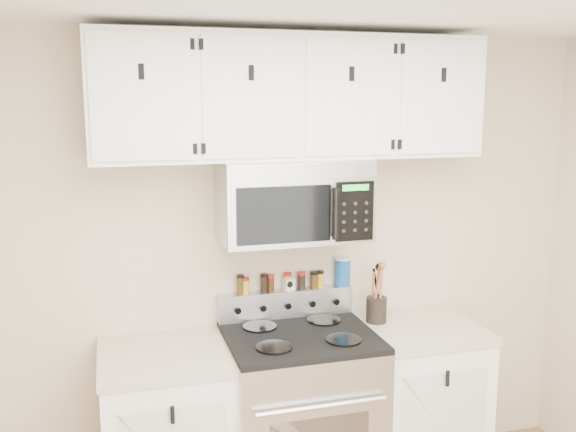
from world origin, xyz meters
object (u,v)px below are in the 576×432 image
object	(u,v)px
salt_canister	(342,271)
utensil_crock	(376,307)
microwave	(294,200)
range	(300,417)

from	to	relation	value
salt_canister	utensil_crock	bearing A→B (deg)	-45.12
microwave	salt_canister	size ratio (longest dim) A/B	4.67
microwave	utensil_crock	world-z (taller)	microwave
microwave	salt_canister	distance (m)	0.58
salt_canister	range	bearing A→B (deg)	-139.88
range	microwave	world-z (taller)	microwave
utensil_crock	salt_canister	world-z (taller)	salt_canister
range	microwave	distance (m)	1.15
microwave	salt_canister	xyz separation A→B (m)	(0.33, 0.16, -0.45)
range	salt_canister	distance (m)	0.82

